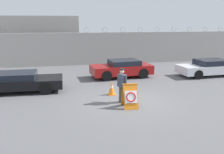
% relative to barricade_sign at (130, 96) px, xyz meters
% --- Properties ---
extents(ground_plane, '(90.00, 90.00, 0.00)m').
position_rel_barricade_sign_xyz_m(ground_plane, '(0.24, 0.83, -0.55)').
color(ground_plane, '#5B5B5E').
extents(perimeter_wall, '(36.00, 0.30, 3.35)m').
position_rel_barricade_sign_xyz_m(perimeter_wall, '(0.24, 11.98, 0.90)').
color(perimeter_wall, '#ADA8A0').
rests_on(perimeter_wall, ground_plane).
extents(building_block, '(7.53, 7.47, 4.37)m').
position_rel_barricade_sign_xyz_m(building_block, '(-4.87, 17.43, 1.63)').
color(building_block, '#B2ADA3').
rests_on(building_block, ground_plane).
extents(barricade_sign, '(0.71, 0.88, 1.12)m').
position_rel_barricade_sign_xyz_m(barricade_sign, '(0.00, 0.00, 0.00)').
color(barricade_sign, orange).
rests_on(barricade_sign, ground_plane).
extents(security_guard, '(0.43, 0.65, 1.67)m').
position_rel_barricade_sign_xyz_m(security_guard, '(-0.19, 0.79, 0.37)').
color(security_guard, '#514C42').
rests_on(security_guard, ground_plane).
extents(traffic_cone_near, '(0.41, 0.41, 0.74)m').
position_rel_barricade_sign_xyz_m(traffic_cone_near, '(-0.40, 2.15, -0.18)').
color(traffic_cone_near, orange).
rests_on(traffic_cone_near, ground_plane).
extents(traffic_cone_mid, '(0.40, 0.40, 0.69)m').
position_rel_barricade_sign_xyz_m(traffic_cone_mid, '(0.41, 1.55, -0.21)').
color(traffic_cone_mid, orange).
rests_on(traffic_cone_mid, ground_plane).
extents(parked_car_front_coupe, '(4.73, 2.13, 1.10)m').
position_rel_barricade_sign_xyz_m(parked_car_front_coupe, '(-5.35, 3.87, 0.03)').
color(parked_car_front_coupe, black).
rests_on(parked_car_front_coupe, ground_plane).
extents(parked_car_rear_sedan, '(4.36, 2.21, 1.22)m').
position_rel_barricade_sign_xyz_m(parked_car_rear_sedan, '(1.21, 6.24, 0.08)').
color(parked_car_rear_sedan, black).
rests_on(parked_car_rear_sedan, ground_plane).
extents(parked_car_far_side, '(4.48, 2.06, 1.18)m').
position_rel_barricade_sign_xyz_m(parked_car_far_side, '(7.52, 5.39, 0.05)').
color(parked_car_far_side, black).
rests_on(parked_car_far_side, ground_plane).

